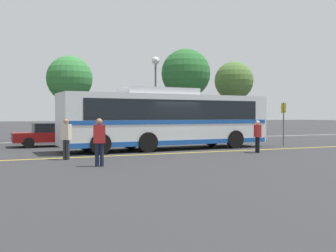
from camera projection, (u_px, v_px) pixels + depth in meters
ground_plane at (172, 150)px, 20.67m from camera, size 220.00×220.00×0.00m
lane_strip_0 at (186, 153)px, 19.05m from camera, size 31.39×0.20×0.01m
curb_strip at (130, 141)px, 27.06m from camera, size 39.39×0.36×0.15m
transit_bus at (168, 118)px, 21.02m from camera, size 11.82×3.14×3.25m
parked_car_1 at (51, 135)px, 23.08m from camera, size 4.38×2.09×1.37m
parked_car_2 at (134, 132)px, 25.18m from camera, size 4.78×2.18×1.53m
pedestrian_0 at (66, 136)px, 16.13m from camera, size 0.44×0.46×1.68m
pedestrian_1 at (257, 135)px, 19.15m from camera, size 0.30×0.46×1.57m
pedestrian_2 at (99, 139)px, 13.96m from camera, size 0.46×0.31×1.71m
bus_stop_sign at (284, 119)px, 23.14m from camera, size 0.07×0.40×2.58m
street_lamp at (156, 76)px, 29.01m from camera, size 0.57×0.57×6.16m
tree_0 at (70, 79)px, 28.08m from camera, size 3.26×3.26×6.08m
tree_2 at (234, 81)px, 35.87m from camera, size 3.53×3.53×6.75m
tree_3 at (186, 74)px, 30.48m from camera, size 3.81×3.81×6.98m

